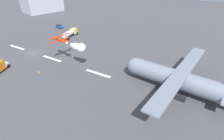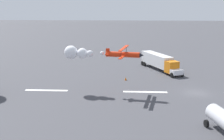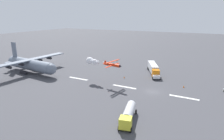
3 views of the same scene
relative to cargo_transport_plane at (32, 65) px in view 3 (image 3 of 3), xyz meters
name	(u,v)px [view 3 (image 3 of 3)]	position (x,y,z in m)	size (l,w,h in m)	color
ground_plane	(152,92)	(-47.23, -2.81, -3.54)	(440.00, 440.00, 0.00)	#424247
runway_stripe_2	(184,97)	(-56.35, -2.81, -3.54)	(8.00, 0.90, 0.01)	white
runway_stripe_3	(124,87)	(-38.12, -2.81, -3.54)	(8.00, 0.90, 0.01)	white
runway_stripe_4	(78,79)	(-19.90, -2.81, -3.54)	(8.00, 0.90, 0.01)	white
cargo_transport_plane	(32,65)	(0.00, 0.00, 0.00)	(25.72, 32.75, 11.55)	slate
stunt_biplane_red	(95,62)	(-27.03, -3.26, 3.48)	(14.37, 7.07, 2.45)	red
semi_truck_orange	(153,68)	(-42.42, -21.21, -1.41)	(8.86, 15.01, 3.70)	silver
fuel_tanker_truck	(128,114)	(-47.28, 16.07, -1.80)	(4.57, 9.28, 2.90)	yellow
traffic_cone_near	(184,86)	(-55.23, -10.75, -3.17)	(0.44, 0.44, 0.75)	orange
traffic_cone_far	(124,77)	(-34.48, -11.01, -3.17)	(0.44, 0.44, 0.75)	orange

